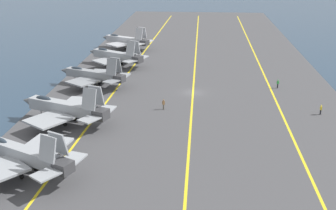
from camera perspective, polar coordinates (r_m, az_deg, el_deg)
name	(u,v)px	position (r m, az deg, el deg)	size (l,w,h in m)	color
ground_plane	(193,94)	(80.47, 3.40, 1.45)	(2000.00, 2000.00, 0.00)	#23384C
carrier_deck	(193,93)	(80.40, 3.40, 1.58)	(215.78, 54.69, 0.40)	#424244
deck_stripe_foul_line	(273,94)	(81.51, 14.03, 1.40)	(194.20, 0.36, 0.01)	yellow
deck_stripe_centerline	(193,92)	(80.34, 3.40, 1.72)	(194.20, 0.36, 0.01)	yellow
deck_stripe_edge_line	(115,90)	(81.96, -7.17, 1.97)	(194.20, 0.36, 0.01)	yellow
parked_jet_second	(22,154)	(53.78, -19.15, -6.26)	(13.90, 15.88, 6.40)	#93999E
parked_jet_third	(64,108)	(67.45, -13.85, -0.35)	(14.18, 16.30, 6.63)	#93999E
parked_jet_fourth	(93,75)	(84.63, -10.15, 4.07)	(12.17, 15.14, 6.22)	gray
parked_jet_fifth	(115,56)	(98.88, -7.13, 6.67)	(12.36, 15.29, 6.39)	#93999E
parked_jet_sixth	(125,40)	(115.99, -5.78, 8.74)	(12.16, 15.16, 6.28)	#A8AAAF
crew_brown_vest	(164,104)	(71.36, -0.61, 0.15)	(0.43, 0.46, 1.81)	#4C473D
crew_green_vest	(278,83)	(85.14, 14.65, 2.85)	(0.39, 0.45, 1.76)	#232328
crew_yellow_vest	(321,109)	(73.63, 20.00, -0.54)	(0.40, 0.29, 1.69)	#232328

